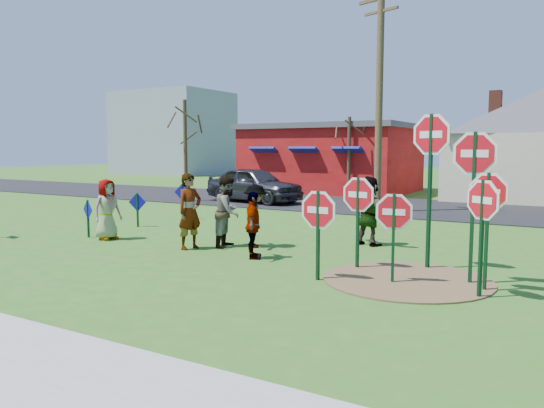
{
  "coord_description": "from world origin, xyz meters",
  "views": [
    {
      "loc": [
        7.29,
        -10.88,
        2.52
      ],
      "look_at": [
        0.25,
        1.13,
        1.06
      ],
      "focal_mm": 35.0,
      "sensor_mm": 36.0,
      "label": 1
    }
  ],
  "objects_px": {
    "stop_sign_a": "(318,216)",
    "stop_sign_d": "(488,202)",
    "utility_pole": "(379,94)",
    "person_b": "(190,211)",
    "stop_sign_b": "(431,151)",
    "person_a": "(107,209)",
    "suv": "(254,184)",
    "stop_sign_c": "(474,172)"
  },
  "relations": [
    {
      "from": "stop_sign_a",
      "to": "stop_sign_d",
      "type": "distance_m",
      "value": 3.02
    },
    {
      "from": "person_a",
      "to": "person_b",
      "type": "xyz_separation_m",
      "value": [
        2.87,
        0.06,
        0.11
      ]
    },
    {
      "from": "stop_sign_b",
      "to": "person_a",
      "type": "distance_m",
      "value": 8.78
    },
    {
      "from": "stop_sign_d",
      "to": "suv",
      "type": "bearing_deg",
      "value": 147.62
    },
    {
      "from": "person_a",
      "to": "utility_pole",
      "type": "bearing_deg",
      "value": -15.46
    },
    {
      "from": "stop_sign_c",
      "to": "person_b",
      "type": "height_order",
      "value": "stop_sign_c"
    },
    {
      "from": "stop_sign_a",
      "to": "stop_sign_d",
      "type": "xyz_separation_m",
      "value": [
        2.9,
        0.77,
        0.36
      ]
    },
    {
      "from": "person_b",
      "to": "suv",
      "type": "relative_size",
      "value": 0.4
    },
    {
      "from": "stop_sign_c",
      "to": "person_a",
      "type": "xyz_separation_m",
      "value": [
        -9.58,
        0.01,
        -1.25
      ]
    },
    {
      "from": "person_a",
      "to": "person_b",
      "type": "bearing_deg",
      "value": -79.97
    },
    {
      "from": "stop_sign_b",
      "to": "person_b",
      "type": "bearing_deg",
      "value": -155.03
    },
    {
      "from": "person_a",
      "to": "utility_pole",
      "type": "height_order",
      "value": "utility_pole"
    },
    {
      "from": "stop_sign_b",
      "to": "person_b",
      "type": "xyz_separation_m",
      "value": [
        -5.71,
        -0.8,
        -1.52
      ]
    },
    {
      "from": "stop_sign_b",
      "to": "utility_pole",
      "type": "height_order",
      "value": "utility_pole"
    },
    {
      "from": "stop_sign_a",
      "to": "stop_sign_b",
      "type": "distance_m",
      "value": 2.86
    },
    {
      "from": "stop_sign_c",
      "to": "suv",
      "type": "relative_size",
      "value": 0.62
    },
    {
      "from": "stop_sign_d",
      "to": "person_a",
      "type": "xyz_separation_m",
      "value": [
        -9.9,
        0.41,
        -0.75
      ]
    },
    {
      "from": "stop_sign_b",
      "to": "person_a",
      "type": "height_order",
      "value": "stop_sign_b"
    },
    {
      "from": "stop_sign_b",
      "to": "suv",
      "type": "xyz_separation_m",
      "value": [
        -10.4,
        9.64,
        -1.62
      ]
    },
    {
      "from": "stop_sign_b",
      "to": "person_a",
      "type": "xyz_separation_m",
      "value": [
        -8.58,
        -0.86,
        -1.63
      ]
    },
    {
      "from": "suv",
      "to": "utility_pole",
      "type": "xyz_separation_m",
      "value": [
        6.21,
        -0.76,
        3.76
      ]
    },
    {
      "from": "utility_pole",
      "to": "stop_sign_b",
      "type": "bearing_deg",
      "value": -64.72
    },
    {
      "from": "stop_sign_d",
      "to": "person_b",
      "type": "distance_m",
      "value": 7.07
    },
    {
      "from": "stop_sign_b",
      "to": "person_b",
      "type": "relative_size",
      "value": 1.78
    },
    {
      "from": "stop_sign_b",
      "to": "stop_sign_d",
      "type": "xyz_separation_m",
      "value": [
        1.32,
        -1.27,
        -0.88
      ]
    },
    {
      "from": "stop_sign_a",
      "to": "stop_sign_c",
      "type": "bearing_deg",
      "value": 28.26
    },
    {
      "from": "stop_sign_d",
      "to": "person_b",
      "type": "bearing_deg",
      "value": -173.25
    },
    {
      "from": "person_b",
      "to": "utility_pole",
      "type": "height_order",
      "value": "utility_pole"
    },
    {
      "from": "stop_sign_a",
      "to": "stop_sign_c",
      "type": "relative_size",
      "value": 0.62
    },
    {
      "from": "stop_sign_c",
      "to": "utility_pole",
      "type": "xyz_separation_m",
      "value": [
        -5.19,
        9.74,
        2.52
      ]
    },
    {
      "from": "stop_sign_a",
      "to": "person_b",
      "type": "bearing_deg",
      "value": 167.14
    },
    {
      "from": "stop_sign_a",
      "to": "stop_sign_b",
      "type": "bearing_deg",
      "value": 56.08
    },
    {
      "from": "person_b",
      "to": "stop_sign_b",
      "type": "bearing_deg",
      "value": -69.35
    },
    {
      "from": "stop_sign_d",
      "to": "utility_pole",
      "type": "height_order",
      "value": "utility_pole"
    },
    {
      "from": "stop_sign_a",
      "to": "stop_sign_b",
      "type": "xyz_separation_m",
      "value": [
        1.58,
        2.04,
        1.24
      ]
    },
    {
      "from": "stop_sign_d",
      "to": "utility_pole",
      "type": "distance_m",
      "value": 11.93
    },
    {
      "from": "stop_sign_a",
      "to": "utility_pole",
      "type": "relative_size",
      "value": 0.21
    },
    {
      "from": "stop_sign_b",
      "to": "suv",
      "type": "bearing_deg",
      "value": 154.19
    },
    {
      "from": "stop_sign_d",
      "to": "suv",
      "type": "height_order",
      "value": "stop_sign_d"
    },
    {
      "from": "utility_pole",
      "to": "suv",
      "type": "bearing_deg",
      "value": 173.0
    },
    {
      "from": "stop_sign_d",
      "to": "person_a",
      "type": "bearing_deg",
      "value": -171.8
    },
    {
      "from": "stop_sign_a",
      "to": "utility_pole",
      "type": "bearing_deg",
      "value": 107.31
    }
  ]
}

